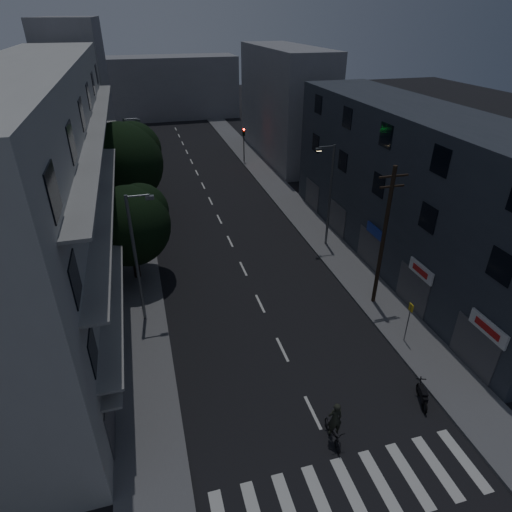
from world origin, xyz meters
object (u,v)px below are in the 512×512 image
bus_stop_sign (409,316)px  cyclist (334,428)px  utility_pole (384,236)px  motorcycle (422,396)px

bus_stop_sign → cyclist: bearing=-143.8°
utility_pole → bus_stop_sign: 4.94m
cyclist → utility_pole: bearing=54.5°
utility_pole → bus_stop_sign: bearing=-93.3°
utility_pole → bus_stop_sign: utility_pole is taller
utility_pole → bus_stop_sign: (-0.23, -3.94, -2.98)m
utility_pole → cyclist: 11.85m
bus_stop_sign → cyclist: (-6.61, -4.83, -1.13)m
cyclist → bus_stop_sign: bearing=38.6°
bus_stop_sign → motorcycle: bearing=-111.7°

